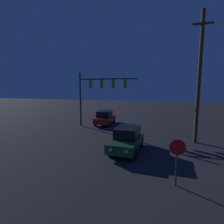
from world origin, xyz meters
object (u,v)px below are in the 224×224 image
at_px(car_near, 127,139).
at_px(traffic_signal_mast, 98,89).
at_px(car_far, 105,117).
at_px(utility_pole, 199,77).
at_px(stop_sign, 177,154).

distance_m(car_near, traffic_signal_mast, 8.57).
height_order(car_far, traffic_signal_mast, traffic_signal_mast).
bearing_deg(traffic_signal_mast, utility_pole, -18.73).
relative_size(car_far, stop_sign, 1.93).
relative_size(traffic_signal_mast, stop_sign, 3.05).
xyz_separation_m(car_far, utility_pole, (9.07, -4.63, 4.30)).
bearing_deg(car_near, stop_sign, 131.22).
distance_m(car_far, utility_pole, 11.05).
bearing_deg(car_far, stop_sign, -61.33).
height_order(traffic_signal_mast, utility_pole, utility_pole).
distance_m(traffic_signal_mast, stop_sign, 12.91).
bearing_deg(stop_sign, car_near, 127.98).
relative_size(car_near, utility_pole, 0.41).
distance_m(stop_sign, utility_pole, 8.16).
xyz_separation_m(car_far, stop_sign, (7.12, -11.66, 0.66)).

